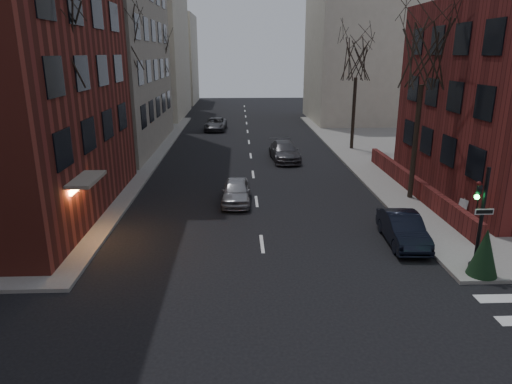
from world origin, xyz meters
The scene contains 18 objects.
low_wall_right centered at (9.30, 19.00, 0.65)m, with size 0.35×16.00×1.00m, color maroon.
building_distant_la centered at (-15.00, 55.00, 9.00)m, with size 14.00×16.00×18.00m, color beige.
building_distant_ra centered at (15.00, 50.00, 8.00)m, with size 14.00×14.00×16.00m, color beige.
building_distant_lb centered at (-13.00, 72.00, 7.00)m, with size 10.00×12.00×14.00m, color beige.
traffic_signal centered at (7.94, 8.99, 1.91)m, with size 0.76×0.44×4.00m.
tree_left_a centered at (-8.80, 14.00, 8.47)m, with size 4.18×4.18×10.26m.
tree_left_b centered at (-8.80, 26.00, 8.91)m, with size 4.40×4.40×10.80m.
tree_left_c centered at (-8.80, 40.00, 8.03)m, with size 3.96×3.96×9.72m.
tree_right_a centered at (8.80, 18.00, 8.03)m, with size 3.96×3.96×9.72m.
tree_right_b centered at (8.80, 32.00, 7.59)m, with size 3.74×3.74×9.18m.
streetlamp_near centered at (-8.20, 22.00, 4.24)m, with size 0.36×0.36×6.28m.
streetlamp_far centered at (-8.20, 42.00, 4.24)m, with size 0.36×0.36×6.28m.
parked_sedan centered at (6.20, 11.85, 0.67)m, with size 1.42×4.07×1.34m, color black.
car_lane_silver centered at (-1.14, 17.84, 0.67)m, with size 1.58×3.93×1.34m, color #949499.
car_lane_gray centered at (2.58, 28.22, 0.72)m, with size 2.02×4.97×1.44m, color #444449.
car_lane_far centered at (-3.45, 42.98, 0.66)m, with size 2.20×4.76×1.32m, color #45454A.
sandwich_board centered at (10.50, 14.89, 0.57)m, with size 0.38×0.53×0.85m, color silver.
evergreen_shrub centered at (8.03, 8.50, 1.06)m, with size 1.09×1.09×1.82m, color #163118.
Camera 1 is at (-0.99, -6.54, 8.08)m, focal length 32.00 mm.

